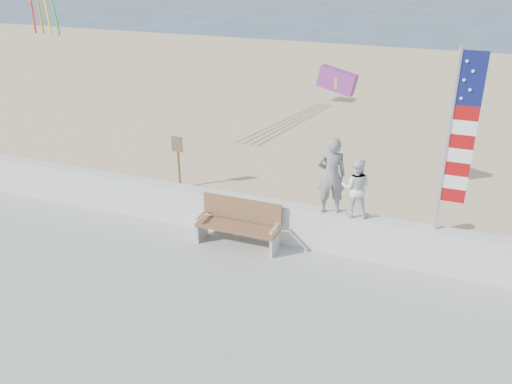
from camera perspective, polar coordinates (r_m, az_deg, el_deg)
ground at (r=10.75m, az=-4.54°, el=-10.15°), size 220.00×220.00×0.00m
sand at (r=18.40m, az=7.58°, el=5.05°), size 90.00×40.00×0.08m
seawall at (r=12.00m, az=-0.55°, el=-2.62°), size 30.00×0.35×0.90m
adult at (r=11.00m, az=7.92°, el=1.74°), size 0.69×0.58×1.61m
child at (r=10.98m, az=10.45°, el=0.44°), size 0.67×0.56×1.23m
bench at (r=11.63m, az=-1.81°, el=-3.23°), size 1.80×0.57×1.00m
flag at (r=10.39m, az=20.28°, el=5.57°), size 0.50×0.08×3.50m
parafoil_kite at (r=13.47m, az=8.63°, el=11.50°), size 1.02×0.39×0.68m
sign at (r=14.62m, az=-8.20°, el=3.59°), size 0.32×0.07×1.46m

